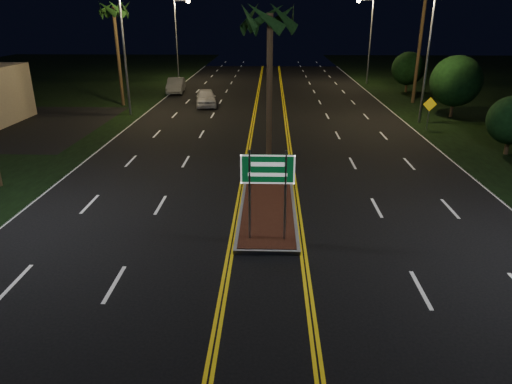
{
  "coord_description": "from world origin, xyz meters",
  "views": [
    {
      "loc": [
        0.08,
        -11.44,
        7.49
      ],
      "look_at": [
        -0.38,
        2.78,
        1.9
      ],
      "focal_mm": 32.0,
      "sensor_mm": 36.0,
      "label": 1
    }
  ],
  "objects_px": {
    "median_island": "(268,195)",
    "streetlight_right_mid": "(424,42)",
    "streetlight_left_mid": "(128,40)",
    "shrub_mid": "(456,81)",
    "shrub_near": "(512,120)",
    "car_near": "(206,96)",
    "shrub_far": "(408,68)",
    "car_far": "(176,84)",
    "streetlight_left_far": "(179,30)",
    "streetlight_right_far": "(368,31)",
    "warning_sign": "(429,109)",
    "highway_sign": "(268,178)",
    "palm_median": "(270,18)",
    "palm_left_far": "(113,10)"
  },
  "relations": [
    {
      "from": "highway_sign",
      "to": "shrub_mid",
      "type": "bearing_deg",
      "value": 56.56
    },
    {
      "from": "shrub_near",
      "to": "car_near",
      "type": "distance_m",
      "value": 23.59
    },
    {
      "from": "streetlight_left_far",
      "to": "car_near",
      "type": "distance_m",
      "value": 17.56
    },
    {
      "from": "streetlight_left_mid",
      "to": "shrub_near",
      "type": "xyz_separation_m",
      "value": [
        24.11,
        -10.0,
        -3.71
      ]
    },
    {
      "from": "shrub_far",
      "to": "car_far",
      "type": "height_order",
      "value": "shrub_far"
    },
    {
      "from": "car_far",
      "to": "warning_sign",
      "type": "height_order",
      "value": "warning_sign"
    },
    {
      "from": "streetlight_left_mid",
      "to": "palm_left_far",
      "type": "xyz_separation_m",
      "value": [
        -2.19,
        4.0,
        2.09
      ]
    },
    {
      "from": "highway_sign",
      "to": "palm_left_far",
      "type": "distance_m",
      "value": 28.77
    },
    {
      "from": "streetlight_left_far",
      "to": "car_far",
      "type": "distance_m",
      "value": 10.41
    },
    {
      "from": "streetlight_right_mid",
      "to": "palm_left_far",
      "type": "xyz_separation_m",
      "value": [
        -23.41,
        6.0,
        2.09
      ]
    },
    {
      "from": "shrub_far",
      "to": "car_near",
      "type": "height_order",
      "value": "shrub_far"
    },
    {
      "from": "palm_median",
      "to": "shrub_mid",
      "type": "xyz_separation_m",
      "value": [
        14.0,
        13.5,
        -4.55
      ]
    },
    {
      "from": "streetlight_left_far",
      "to": "warning_sign",
      "type": "xyz_separation_m",
      "value": [
        21.41,
        -24.35,
        -4.21
      ]
    },
    {
      "from": "shrub_near",
      "to": "shrub_mid",
      "type": "height_order",
      "value": "shrub_mid"
    },
    {
      "from": "shrub_mid",
      "to": "streetlight_right_far",
      "type": "bearing_deg",
      "value": 100.66
    },
    {
      "from": "highway_sign",
      "to": "palm_median",
      "type": "distance_m",
      "value": 9.11
    },
    {
      "from": "palm_median",
      "to": "shrub_far",
      "type": "height_order",
      "value": "palm_median"
    },
    {
      "from": "palm_median",
      "to": "car_far",
      "type": "bearing_deg",
      "value": 111.32
    },
    {
      "from": "streetlight_right_mid",
      "to": "shrub_near",
      "type": "relative_size",
      "value": 2.73
    },
    {
      "from": "streetlight_left_mid",
      "to": "streetlight_right_mid",
      "type": "relative_size",
      "value": 1.0
    },
    {
      "from": "car_near",
      "to": "shrub_mid",
      "type": "bearing_deg",
      "value": -20.14
    },
    {
      "from": "streetlight_right_far",
      "to": "shrub_mid",
      "type": "height_order",
      "value": "streetlight_right_far"
    },
    {
      "from": "streetlight_left_far",
      "to": "palm_median",
      "type": "height_order",
      "value": "streetlight_left_far"
    },
    {
      "from": "streetlight_left_far",
      "to": "shrub_near",
      "type": "distance_m",
      "value": 38.67
    },
    {
      "from": "streetlight_left_mid",
      "to": "warning_sign",
      "type": "distance_m",
      "value": 22.25
    },
    {
      "from": "streetlight_right_far",
      "to": "warning_sign",
      "type": "bearing_deg",
      "value": -89.52
    },
    {
      "from": "car_near",
      "to": "streetlight_left_mid",
      "type": "bearing_deg",
      "value": -151.3
    },
    {
      "from": "car_near",
      "to": "warning_sign",
      "type": "bearing_deg",
      "value": -35.66
    },
    {
      "from": "median_island",
      "to": "car_near",
      "type": "relative_size",
      "value": 2.06
    },
    {
      "from": "car_near",
      "to": "palm_median",
      "type": "bearing_deg",
      "value": -81.21
    },
    {
      "from": "shrub_near",
      "to": "car_near",
      "type": "bearing_deg",
      "value": 143.84
    },
    {
      "from": "car_near",
      "to": "median_island",
      "type": "bearing_deg",
      "value": -84.02
    },
    {
      "from": "streetlight_left_mid",
      "to": "shrub_mid",
      "type": "height_order",
      "value": "streetlight_left_mid"
    },
    {
      "from": "shrub_mid",
      "to": "shrub_far",
      "type": "xyz_separation_m",
      "value": [
        -0.2,
        12.0,
        -0.39
      ]
    },
    {
      "from": "shrub_mid",
      "to": "car_far",
      "type": "relative_size",
      "value": 0.91
    },
    {
      "from": "highway_sign",
      "to": "streetlight_right_mid",
      "type": "relative_size",
      "value": 0.36
    },
    {
      "from": "median_island",
      "to": "car_near",
      "type": "xyz_separation_m",
      "value": [
        -5.53,
        20.91,
        0.75
      ]
    },
    {
      "from": "streetlight_right_mid",
      "to": "streetlight_right_far",
      "type": "bearing_deg",
      "value": 90.0
    },
    {
      "from": "palm_left_far",
      "to": "warning_sign",
      "type": "height_order",
      "value": "palm_left_far"
    },
    {
      "from": "streetlight_right_mid",
      "to": "shrub_near",
      "type": "height_order",
      "value": "streetlight_right_mid"
    },
    {
      "from": "streetlight_right_mid",
      "to": "car_far",
      "type": "relative_size",
      "value": 1.77
    },
    {
      "from": "median_island",
      "to": "car_far",
      "type": "distance_m",
      "value": 29.42
    },
    {
      "from": "highway_sign",
      "to": "streetlight_right_mid",
      "type": "bearing_deg",
      "value": 61.07
    },
    {
      "from": "highway_sign",
      "to": "streetlight_left_mid",
      "type": "distance_m",
      "value": 23.93
    },
    {
      "from": "median_island",
      "to": "shrub_far",
      "type": "relative_size",
      "value": 2.59
    },
    {
      "from": "median_island",
      "to": "streetlight_right_mid",
      "type": "relative_size",
      "value": 1.14
    },
    {
      "from": "shrub_near",
      "to": "car_near",
      "type": "xyz_separation_m",
      "value": [
        -19.03,
        13.91,
        -1.12
      ]
    },
    {
      "from": "car_near",
      "to": "warning_sign",
      "type": "relative_size",
      "value": 2.21
    },
    {
      "from": "shrub_far",
      "to": "shrub_mid",
      "type": "bearing_deg",
      "value": -89.05
    },
    {
      "from": "car_near",
      "to": "car_far",
      "type": "xyz_separation_m",
      "value": [
        -3.97,
        6.93,
        0.02
      ]
    }
  ]
}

